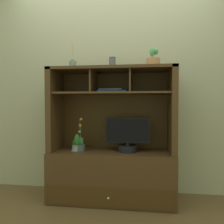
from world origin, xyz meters
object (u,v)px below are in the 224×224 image
media_console (112,159)px  ceramic_vase (112,63)px  tv_monitor (127,138)px  diffuser_bottle (73,65)px  potted_orchid (81,145)px  magazine_stack_left (113,91)px  potted_succulent (153,60)px  potted_fern (77,143)px

media_console → ceramic_vase: ceramic_vase is taller
tv_monitor → diffuser_bottle: bearing=178.5°
potted_orchid → magazine_stack_left: magazine_stack_left is taller
media_console → potted_succulent: potted_succulent is taller
potted_fern → potted_succulent: bearing=0.8°
potted_orchid → ceramic_vase: ceramic_vase is taller
potted_orchid → potted_succulent: bearing=1.3°
ceramic_vase → potted_succulent: bearing=-7.0°
potted_orchid → diffuser_bottle: bearing=159.8°
ceramic_vase → potted_fern: bearing=-170.2°
tv_monitor → ceramic_vase: size_ratio=3.81×
potted_orchid → potted_fern: 0.04m
magazine_stack_left → potted_orchid: bearing=-168.5°
media_console → magazine_stack_left: 0.75m
tv_monitor → potted_succulent: bearing=-0.2°
media_console → diffuser_bottle: 1.13m
potted_orchid → ceramic_vase: bearing=11.8°
potted_fern → ceramic_vase: bearing=9.8°
potted_orchid → potted_fern: (-0.04, 0.01, 0.02)m
tv_monitor → media_console: bearing=168.6°
potted_orchid → media_console: bearing=8.9°
ceramic_vase → media_console: bearing=-90.0°
media_console → potted_succulent: size_ratio=7.08×
tv_monitor → potted_fern: bearing=-178.7°
potted_fern → diffuser_bottle: 0.87m
magazine_stack_left → potted_succulent: bearing=-6.9°
potted_succulent → ceramic_vase: (-0.44, 0.05, -0.01)m
tv_monitor → magazine_stack_left: 0.54m
potted_succulent → magazine_stack_left: bearing=173.1°
magazine_stack_left → ceramic_vase: bearing=164.2°
potted_orchid → ceramic_vase: 0.97m
magazine_stack_left → ceramic_vase: 0.31m
magazine_stack_left → potted_succulent: potted_succulent is taller
media_console → diffuser_bottle: diffuser_bottle is taller
magazine_stack_left → potted_fern: bearing=-170.5°
diffuser_bottle → potted_fern: bearing=-26.2°
magazine_stack_left → ceramic_vase: (-0.00, 0.00, 0.31)m
tv_monitor → potted_succulent: 0.86m
potted_orchid → ceramic_vase: (0.34, 0.07, 0.91)m
media_console → tv_monitor: size_ratio=3.05×
magazine_stack_left → diffuser_bottle: bearing=-175.4°
media_console → magazine_stack_left: size_ratio=4.46×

